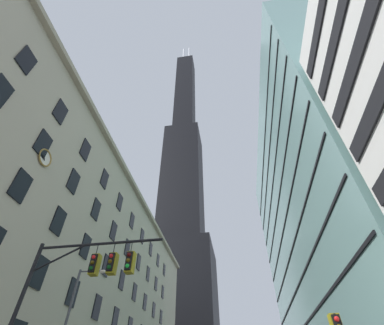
{
  "coord_description": "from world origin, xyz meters",
  "views": [
    {
      "loc": [
        3.3,
        -9.79,
        1.23
      ],
      "look_at": [
        -1.64,
        20.68,
        28.88
      ],
      "focal_mm": 24.81,
      "sensor_mm": 36.0,
      "label": 1
    }
  ],
  "objects": [
    {
      "name": "street_lamppost",
      "position": [
        -8.25,
        9.36,
        5.17
      ],
      "size": [
        2.25,
        0.32,
        8.56
      ],
      "color": "#47474C",
      "rests_on": "sidewalk_left"
    },
    {
      "name": "glass_office_midrise",
      "position": [
        19.4,
        27.93,
        21.46
      ],
      "size": [
        16.91,
        47.27,
        42.92
      ],
      "color": "gray",
      "rests_on": "ground"
    },
    {
      "name": "dark_skyscraper",
      "position": [
        -17.25,
        88.95,
        64.82
      ],
      "size": [
        25.62,
        25.62,
        218.28
      ],
      "color": "black",
      "rests_on": "ground"
    },
    {
      "name": "station_building",
      "position": [
        -17.56,
        24.61,
        13.18
      ],
      "size": [
        13.79,
        61.24,
        26.4
      ],
      "color": "#B2A88E",
      "rests_on": "ground"
    },
    {
      "name": "traffic_signal_mast",
      "position": [
        -4.15,
        2.73,
        5.65
      ],
      "size": [
        7.03,
        0.63,
        7.52
      ],
      "color": "black",
      "rests_on": "sidewalk_left"
    }
  ]
}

